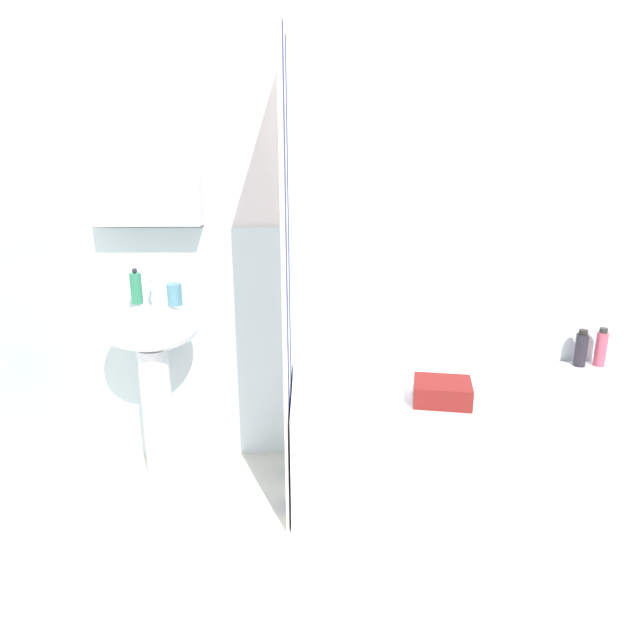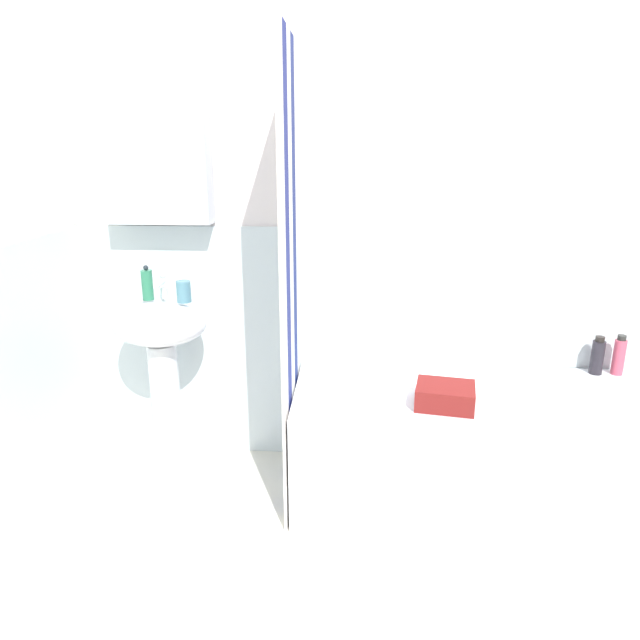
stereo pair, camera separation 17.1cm
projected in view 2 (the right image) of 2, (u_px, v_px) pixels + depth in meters
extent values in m
cube|color=silver|center=(395.00, 227.00, 2.72)|extent=(3.60, 0.05, 2.40)
cube|color=silver|center=(391.00, 348.00, 2.87)|extent=(3.60, 0.02, 1.20)
cube|color=silver|center=(157.00, 161.00, 2.61)|extent=(0.48, 0.12, 0.56)
cylinder|color=white|center=(167.00, 409.00, 2.81)|extent=(0.14, 0.14, 0.67)
ellipsoid|color=white|center=(159.00, 324.00, 2.68)|extent=(0.44, 0.34, 0.20)
cylinder|color=silver|center=(164.00, 293.00, 2.74)|extent=(0.03, 0.03, 0.05)
cylinder|color=silver|center=(160.00, 284.00, 2.67)|extent=(0.02, 0.10, 0.02)
sphere|color=silver|center=(163.00, 276.00, 2.71)|extent=(0.03, 0.03, 0.03)
cylinder|color=#2B7552|center=(147.00, 285.00, 2.69)|extent=(0.05, 0.05, 0.14)
sphere|color=#20282E|center=(146.00, 268.00, 2.67)|extent=(0.02, 0.02, 0.02)
cylinder|color=teal|center=(184.00, 292.00, 2.66)|extent=(0.07, 0.07, 0.10)
cube|color=white|center=(472.00, 445.00, 2.62)|extent=(1.62, 0.64, 0.52)
cube|color=white|center=(283.00, 301.00, 2.20)|extent=(0.01, 0.13, 2.00)
cube|color=navy|center=(287.00, 292.00, 2.32)|extent=(0.01, 0.13, 2.00)
cube|color=white|center=(291.00, 285.00, 2.45)|extent=(0.01, 0.13, 2.00)
cube|color=navy|center=(294.00, 278.00, 2.57)|extent=(0.01, 0.13, 2.00)
cube|color=white|center=(297.00, 272.00, 2.69)|extent=(0.01, 0.13, 2.00)
cylinder|color=#CC4A62|center=(619.00, 357.00, 2.72)|extent=(0.05, 0.05, 0.17)
cylinder|color=#2C2B29|center=(622.00, 338.00, 2.69)|extent=(0.04, 0.04, 0.02)
cylinder|color=#262229|center=(597.00, 358.00, 2.73)|extent=(0.06, 0.06, 0.16)
cylinder|color=black|center=(600.00, 339.00, 2.70)|extent=(0.04, 0.04, 0.02)
cube|color=maroon|center=(445.00, 396.00, 2.40)|extent=(0.27, 0.23, 0.09)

